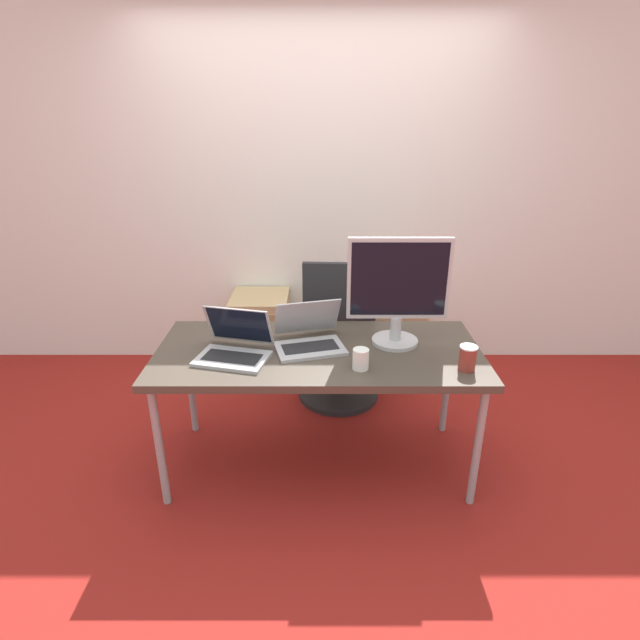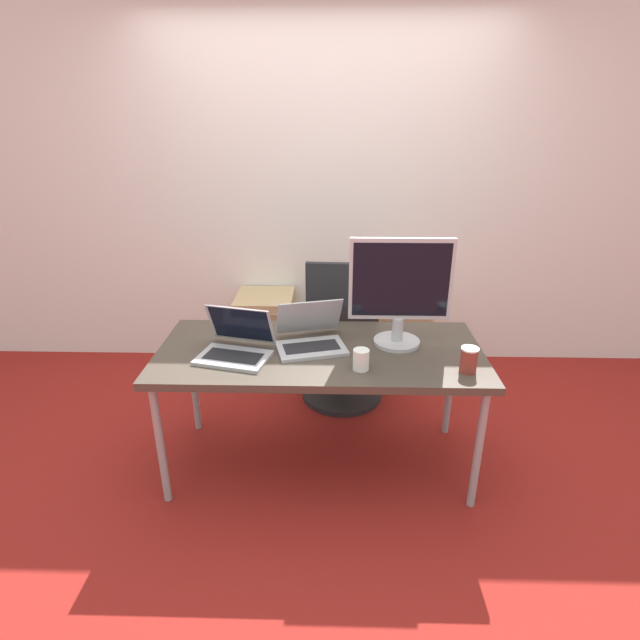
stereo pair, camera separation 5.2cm
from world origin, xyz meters
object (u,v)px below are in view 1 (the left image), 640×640
at_px(cabinet_right, 395,333).
at_px(monitor, 400,290).
at_px(laptop_right, 236,347).
at_px(coffee_cup_brown, 469,358).
at_px(laptop_left, 311,337).
at_px(coffee_cup_white, 362,359).
at_px(cabinet_left, 263,333).
at_px(office_chair, 340,351).

relative_size(cabinet_right, monitor, 1.06).
distance_m(cabinet_right, monitor, 1.28).
height_order(laptop_right, monitor, monitor).
xyz_separation_m(monitor, coffee_cup_brown, (0.30, -0.30, -0.23)).
distance_m(laptop_left, coffee_cup_white, 0.36).
relative_size(laptop_left, coffee_cup_white, 4.03).
bearing_deg(cabinet_left, office_chair, -39.53).
distance_m(office_chair, laptop_right, 1.00).
xyz_separation_m(cabinet_left, cabinet_right, (1.01, 0.00, 0.00)).
distance_m(office_chair, monitor, 0.90).
xyz_separation_m(coffee_cup_white, coffee_cup_brown, (0.51, -0.01, 0.01)).
distance_m(office_chair, cabinet_right, 0.65).
relative_size(office_chair, cabinet_right, 1.74).
relative_size(laptop_left, coffee_cup_brown, 3.34).
relative_size(laptop_left, monitor, 0.72).
height_order(cabinet_right, coffee_cup_white, coffee_cup_white).
height_order(cabinet_right, laptop_left, laptop_left).
bearing_deg(laptop_left, cabinet_right, 60.33).
xyz_separation_m(office_chair, coffee_cup_white, (0.07, -0.87, 0.39)).
bearing_deg(laptop_right, laptop_left, 17.59).
height_order(cabinet_left, laptop_right, laptop_right).
bearing_deg(office_chair, cabinet_left, 140.47).
xyz_separation_m(cabinet_left, coffee_cup_white, (0.64, -1.35, 0.47)).
bearing_deg(coffee_cup_brown, laptop_left, 160.67).
relative_size(office_chair, monitor, 1.84).
bearing_deg(cabinet_left, coffee_cup_white, -64.46).
relative_size(cabinet_left, laptop_left, 1.46).
xyz_separation_m(cabinet_right, monitor, (-0.16, -1.05, 0.72)).
xyz_separation_m(cabinet_right, laptop_right, (-0.99, -1.21, 0.47)).
bearing_deg(monitor, laptop_left, -175.33).
distance_m(cabinet_left, coffee_cup_brown, 1.84).
height_order(cabinet_left, monitor, monitor).
bearing_deg(cabinet_right, coffee_cup_brown, -84.20).
height_order(coffee_cup_white, coffee_cup_brown, coffee_cup_brown).
distance_m(office_chair, laptop_left, 0.75).
relative_size(laptop_left, laptop_right, 1.05).
distance_m(cabinet_left, laptop_left, 1.25).
xyz_separation_m(cabinet_left, monitor, (0.85, -1.05, 0.72)).
bearing_deg(office_chair, coffee_cup_brown, -56.88).
height_order(monitor, coffee_cup_brown, monitor).
distance_m(cabinet_right, laptop_right, 1.63).
bearing_deg(laptop_left, cabinet_left, 109.76).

